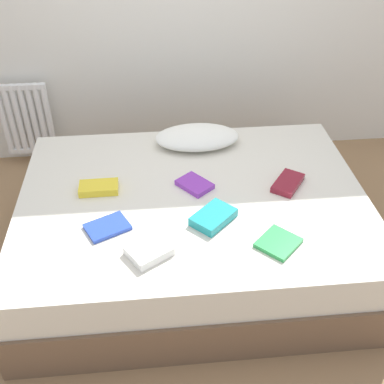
{
  "coord_description": "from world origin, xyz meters",
  "views": [
    {
      "loc": [
        -0.21,
        -2.11,
        2.13
      ],
      "look_at": [
        0.0,
        0.05,
        0.48
      ],
      "focal_mm": 44.22,
      "sensor_mm": 36.0,
      "label": 1
    }
  ],
  "objects_px": {
    "textbook_green": "(278,243)",
    "radiator": "(27,120)",
    "textbook_purple": "(195,184)",
    "textbook_maroon": "(288,183)",
    "textbook_blue": "(107,227)",
    "bed": "(193,228)",
    "textbook_yellow": "(99,188)",
    "textbook_teal": "(213,217)",
    "textbook_white": "(149,251)",
    "pillow": "(197,137)"
  },
  "relations": [
    {
      "from": "textbook_green",
      "to": "radiator",
      "type": "bearing_deg",
      "value": 88.31
    },
    {
      "from": "textbook_purple",
      "to": "textbook_maroon",
      "type": "height_order",
      "value": "textbook_maroon"
    },
    {
      "from": "textbook_blue",
      "to": "textbook_maroon",
      "type": "bearing_deg",
      "value": -11.13
    },
    {
      "from": "textbook_blue",
      "to": "textbook_green",
      "type": "height_order",
      "value": "same"
    },
    {
      "from": "bed",
      "to": "textbook_yellow",
      "type": "distance_m",
      "value": 0.6
    },
    {
      "from": "textbook_teal",
      "to": "textbook_maroon",
      "type": "relative_size",
      "value": 1.01
    },
    {
      "from": "textbook_blue",
      "to": "textbook_maroon",
      "type": "xyz_separation_m",
      "value": [
        1.02,
        0.28,
        0.01
      ]
    },
    {
      "from": "textbook_yellow",
      "to": "bed",
      "type": "bearing_deg",
      "value": -9.98
    },
    {
      "from": "textbook_yellow",
      "to": "textbook_maroon",
      "type": "relative_size",
      "value": 0.96
    },
    {
      "from": "radiator",
      "to": "textbook_white",
      "type": "xyz_separation_m",
      "value": [
        0.9,
        -1.66,
        0.13
      ]
    },
    {
      "from": "pillow",
      "to": "textbook_teal",
      "type": "relative_size",
      "value": 2.36
    },
    {
      "from": "pillow",
      "to": "textbook_teal",
      "type": "bearing_deg",
      "value": -89.6
    },
    {
      "from": "textbook_yellow",
      "to": "textbook_maroon",
      "type": "bearing_deg",
      "value": -3.47
    },
    {
      "from": "textbook_teal",
      "to": "textbook_purple",
      "type": "relative_size",
      "value": 1.2
    },
    {
      "from": "radiator",
      "to": "textbook_purple",
      "type": "bearing_deg",
      "value": -43.78
    },
    {
      "from": "radiator",
      "to": "textbook_purple",
      "type": "relative_size",
      "value": 3.0
    },
    {
      "from": "pillow",
      "to": "textbook_maroon",
      "type": "xyz_separation_m",
      "value": [
        0.48,
        -0.5,
        -0.04
      ]
    },
    {
      "from": "radiator",
      "to": "textbook_green",
      "type": "relative_size",
      "value": 3.0
    },
    {
      "from": "pillow",
      "to": "textbook_green",
      "type": "bearing_deg",
      "value": -72.9
    },
    {
      "from": "bed",
      "to": "textbook_yellow",
      "type": "xyz_separation_m",
      "value": [
        -0.53,
        0.09,
        0.27
      ]
    },
    {
      "from": "radiator",
      "to": "pillow",
      "type": "relative_size",
      "value": 1.06
    },
    {
      "from": "bed",
      "to": "textbook_purple",
      "type": "height_order",
      "value": "textbook_purple"
    },
    {
      "from": "textbook_yellow",
      "to": "textbook_purple",
      "type": "xyz_separation_m",
      "value": [
        0.55,
        -0.01,
        -0.01
      ]
    },
    {
      "from": "textbook_white",
      "to": "textbook_teal",
      "type": "bearing_deg",
      "value": 0.09
    },
    {
      "from": "textbook_white",
      "to": "textbook_blue",
      "type": "bearing_deg",
      "value": 102.47
    },
    {
      "from": "textbook_teal",
      "to": "textbook_white",
      "type": "distance_m",
      "value": 0.41
    },
    {
      "from": "textbook_teal",
      "to": "textbook_white",
      "type": "height_order",
      "value": "textbook_teal"
    },
    {
      "from": "radiator",
      "to": "textbook_green",
      "type": "bearing_deg",
      "value": -46.94
    },
    {
      "from": "bed",
      "to": "textbook_blue",
      "type": "relative_size",
      "value": 9.38
    },
    {
      "from": "textbook_green",
      "to": "textbook_yellow",
      "type": "bearing_deg",
      "value": 104.84
    },
    {
      "from": "radiator",
      "to": "textbook_teal",
      "type": "relative_size",
      "value": 2.51
    },
    {
      "from": "textbook_yellow",
      "to": "textbook_green",
      "type": "xyz_separation_m",
      "value": [
        0.91,
        -0.54,
        -0.01
      ]
    },
    {
      "from": "bed",
      "to": "textbook_purple",
      "type": "bearing_deg",
      "value": 76.85
    },
    {
      "from": "textbook_teal",
      "to": "textbook_purple",
      "type": "xyz_separation_m",
      "value": [
        -0.07,
        0.31,
        -0.01
      ]
    },
    {
      "from": "textbook_green",
      "to": "textbook_white",
      "type": "bearing_deg",
      "value": 135.95
    },
    {
      "from": "textbook_purple",
      "to": "textbook_maroon",
      "type": "bearing_deg",
      "value": 46.26
    },
    {
      "from": "textbook_yellow",
      "to": "textbook_purple",
      "type": "distance_m",
      "value": 0.55
    },
    {
      "from": "textbook_teal",
      "to": "textbook_purple",
      "type": "bearing_deg",
      "value": 57.89
    },
    {
      "from": "radiator",
      "to": "textbook_green",
      "type": "height_order",
      "value": "radiator"
    },
    {
      "from": "textbook_purple",
      "to": "textbook_green",
      "type": "relative_size",
      "value": 1.0
    },
    {
      "from": "textbook_blue",
      "to": "radiator",
      "type": "bearing_deg",
      "value": 89.19
    },
    {
      "from": "textbook_green",
      "to": "textbook_maroon",
      "type": "height_order",
      "value": "textbook_maroon"
    },
    {
      "from": "textbook_blue",
      "to": "textbook_white",
      "type": "distance_m",
      "value": 0.3
    },
    {
      "from": "textbook_yellow",
      "to": "textbook_blue",
      "type": "relative_size",
      "value": 1.03
    },
    {
      "from": "textbook_blue",
      "to": "textbook_purple",
      "type": "relative_size",
      "value": 1.11
    },
    {
      "from": "pillow",
      "to": "textbook_purple",
      "type": "height_order",
      "value": "pillow"
    },
    {
      "from": "pillow",
      "to": "textbook_purple",
      "type": "relative_size",
      "value": 2.83
    },
    {
      "from": "textbook_teal",
      "to": "textbook_purple",
      "type": "distance_m",
      "value": 0.32
    },
    {
      "from": "bed",
      "to": "radiator",
      "type": "height_order",
      "value": "radiator"
    },
    {
      "from": "pillow",
      "to": "textbook_purple",
      "type": "distance_m",
      "value": 0.47
    }
  ]
}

